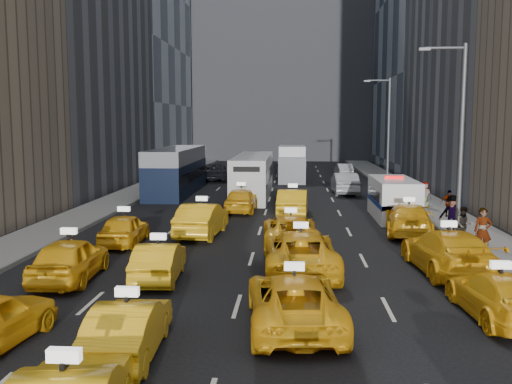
# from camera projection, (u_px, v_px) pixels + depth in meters

# --- Properties ---
(ground) EXTENTS (160.00, 160.00, 0.00)m
(ground) POSITION_uv_depth(u_px,v_px,m) (230.00, 330.00, 15.19)
(ground) COLOR black
(ground) RESTS_ON ground
(sidewalk_west) EXTENTS (3.00, 90.00, 0.15)m
(sidewalk_west) POSITION_uv_depth(u_px,v_px,m) (122.00, 199.00, 40.61)
(sidewalk_west) COLOR gray
(sidewalk_west) RESTS_ON ground
(sidewalk_east) EXTENTS (3.00, 90.00, 0.15)m
(sidewalk_east) POSITION_uv_depth(u_px,v_px,m) (421.00, 201.00, 39.27)
(sidewalk_east) COLOR gray
(sidewalk_east) RESTS_ON ground
(curb_west) EXTENTS (0.15, 90.00, 0.18)m
(curb_west) POSITION_uv_depth(u_px,v_px,m) (142.00, 199.00, 40.52)
(curb_west) COLOR slate
(curb_west) RESTS_ON ground
(curb_east) EXTENTS (0.15, 90.00, 0.18)m
(curb_east) POSITION_uv_depth(u_px,v_px,m) (400.00, 201.00, 39.36)
(curb_east) COLOR slate
(curb_east) RESTS_ON ground
(building_backdrop) EXTENTS (30.00, 12.00, 40.00)m
(building_backdrop) POSITION_uv_depth(u_px,v_px,m) (283.00, 23.00, 84.06)
(building_backdrop) COLOR slate
(building_backdrop) RESTS_ON ground
(streetlight_near) EXTENTS (2.15, 0.22, 9.00)m
(streetlight_near) POSITION_uv_depth(u_px,v_px,m) (459.00, 135.00, 25.89)
(streetlight_near) COLOR #595B60
(streetlight_near) RESTS_ON ground
(streetlight_far) EXTENTS (2.15, 0.22, 9.00)m
(streetlight_far) POSITION_uv_depth(u_px,v_px,m) (387.00, 129.00, 45.70)
(streetlight_far) COLOR #595B60
(streetlight_far) RESTS_ON ground
(taxi_5) EXTENTS (1.58, 4.11, 1.34)m
(taxi_5) POSITION_uv_depth(u_px,v_px,m) (128.00, 328.00, 13.47)
(taxi_5) COLOR yellow
(taxi_5) RESTS_ON ground
(taxi_6) EXTENTS (2.86, 5.40, 1.45)m
(taxi_6) POSITION_uv_depth(u_px,v_px,m) (294.00, 300.00, 15.38)
(taxi_6) COLOR yellow
(taxi_6) RESTS_ON ground
(taxi_7) EXTENTS (2.15, 4.69, 1.33)m
(taxi_7) POSITION_uv_depth(u_px,v_px,m) (499.00, 295.00, 16.01)
(taxi_7) COLOR yellow
(taxi_7) RESTS_ON ground
(taxi_8) EXTENTS (2.04, 4.60, 1.54)m
(taxi_8) POSITION_uv_depth(u_px,v_px,m) (70.00, 259.00, 19.84)
(taxi_8) COLOR yellow
(taxi_8) RESTS_ON ground
(taxi_9) EXTENTS (1.69, 4.15, 1.34)m
(taxi_9) POSITION_uv_depth(u_px,v_px,m) (159.00, 261.00, 19.90)
(taxi_9) COLOR yellow
(taxi_9) RESTS_ON ground
(taxi_10) EXTENTS (2.85, 5.72, 1.56)m
(taxi_10) POSITION_uv_depth(u_px,v_px,m) (301.00, 252.00, 20.87)
(taxi_10) COLOR yellow
(taxi_10) RESTS_ON ground
(taxi_11) EXTENTS (2.70, 5.73, 1.62)m
(taxi_11) POSITION_uv_depth(u_px,v_px,m) (448.00, 251.00, 20.81)
(taxi_11) COLOR yellow
(taxi_11) RESTS_ON ground
(taxi_12) EXTENTS (1.84, 4.21, 1.41)m
(taxi_12) POSITION_uv_depth(u_px,v_px,m) (124.00, 229.00, 25.69)
(taxi_12) COLOR yellow
(taxi_12) RESTS_ON ground
(taxi_13) EXTENTS (2.08, 5.01, 1.61)m
(taxi_13) POSITION_uv_depth(u_px,v_px,m) (202.00, 219.00, 27.69)
(taxi_13) COLOR yellow
(taxi_13) RESTS_ON ground
(taxi_14) EXTENTS (2.65, 5.29, 1.44)m
(taxi_14) POSITION_uv_depth(u_px,v_px,m) (291.00, 231.00, 25.18)
(taxi_14) COLOR yellow
(taxi_14) RESTS_ON ground
(taxi_15) EXTENTS (2.85, 5.51, 1.53)m
(taxi_15) POSITION_uv_depth(u_px,v_px,m) (408.00, 219.00, 28.00)
(taxi_15) COLOR yellow
(taxi_15) RESTS_ON ground
(taxi_16) EXTENTS (1.93, 4.51, 1.52)m
(taxi_16) POSITION_uv_depth(u_px,v_px,m) (241.00, 200.00, 35.03)
(taxi_16) COLOR yellow
(taxi_16) RESTS_ON ground
(taxi_17) EXTENTS (1.87, 4.88, 1.59)m
(taxi_17) POSITION_uv_depth(u_px,v_px,m) (293.00, 203.00, 33.54)
(taxi_17) COLOR yellow
(taxi_17) RESTS_ON ground
(nypd_van) EXTENTS (2.23, 5.73, 2.46)m
(nypd_van) POSITION_uv_depth(u_px,v_px,m) (393.00, 199.00, 32.60)
(nypd_van) COLOR white
(nypd_van) RESTS_ON ground
(double_decker) EXTENTS (2.91, 11.94, 3.46)m
(double_decker) POSITION_uv_depth(u_px,v_px,m) (177.00, 171.00, 44.07)
(double_decker) COLOR black
(double_decker) RESTS_ON ground
(city_bus) EXTENTS (2.97, 11.91, 3.05)m
(city_bus) POSITION_uv_depth(u_px,v_px,m) (253.00, 176.00, 42.33)
(city_bus) COLOR silver
(city_bus) RESTS_ON ground
(box_truck) EXTENTS (2.65, 7.20, 3.26)m
(box_truck) POSITION_uv_depth(u_px,v_px,m) (292.00, 164.00, 53.52)
(box_truck) COLOR white
(box_truck) RESTS_ON ground
(misc_car_0) EXTENTS (1.85, 5.05, 1.65)m
(misc_car_0) POSITION_uv_depth(u_px,v_px,m) (345.00, 183.00, 43.80)
(misc_car_0) COLOR #9EA1A5
(misc_car_0) RESTS_ON ground
(misc_car_1) EXTENTS (3.03, 6.07, 1.65)m
(misc_car_1) POSITION_uv_depth(u_px,v_px,m) (215.00, 172.00, 53.71)
(misc_car_1) COLOR black
(misc_car_1) RESTS_ON ground
(misc_car_2) EXTENTS (2.73, 5.37, 1.49)m
(misc_car_2) POSITION_uv_depth(u_px,v_px,m) (288.00, 167.00, 60.52)
(misc_car_2) COLOR slate
(misc_car_2) RESTS_ON ground
(misc_car_3) EXTENTS (2.27, 4.75, 1.57)m
(misc_car_3) POSITION_uv_depth(u_px,v_px,m) (261.00, 168.00, 59.36)
(misc_car_3) COLOR black
(misc_car_3) RESTS_ON ground
(misc_car_4) EXTENTS (1.71, 4.16, 1.34)m
(misc_car_4) POSITION_uv_depth(u_px,v_px,m) (343.00, 170.00, 57.77)
(misc_car_4) COLOR #AAADB2
(misc_car_4) RESTS_ON ground
(pedestrian_0) EXTENTS (0.78, 0.60, 1.91)m
(pedestrian_0) POSITION_uv_depth(u_px,v_px,m) (483.00, 231.00, 23.12)
(pedestrian_0) COLOR gray
(pedestrian_0) RESTS_ON sidewalk_east
(pedestrian_1) EXTENTS (0.81, 0.47, 1.63)m
(pedestrian_1) POSITION_uv_depth(u_px,v_px,m) (464.00, 225.00, 25.26)
(pedestrian_1) COLOR gray
(pedestrian_1) RESTS_ON sidewalk_east
(pedestrian_2) EXTENTS (1.28, 0.89, 1.83)m
(pedestrian_2) POSITION_uv_depth(u_px,v_px,m) (452.00, 214.00, 27.78)
(pedestrian_2) COLOR gray
(pedestrian_2) RESTS_ON sidewalk_east
(pedestrian_3) EXTENTS (0.96, 0.61, 1.53)m
(pedestrian_3) POSITION_uv_depth(u_px,v_px,m) (449.00, 203.00, 32.39)
(pedestrian_3) COLOR gray
(pedestrian_3) RESTS_ON sidewalk_east
(pedestrian_4) EXTENTS (0.87, 0.58, 1.65)m
(pedestrian_4) POSITION_uv_depth(u_px,v_px,m) (425.00, 195.00, 35.75)
(pedestrian_4) COLOR gray
(pedestrian_4) RESTS_ON sidewalk_east
(pedestrian_5) EXTENTS (1.51, 0.62, 1.58)m
(pedestrian_5) POSITION_uv_depth(u_px,v_px,m) (411.00, 191.00, 38.03)
(pedestrian_5) COLOR gray
(pedestrian_5) RESTS_ON sidewalk_east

